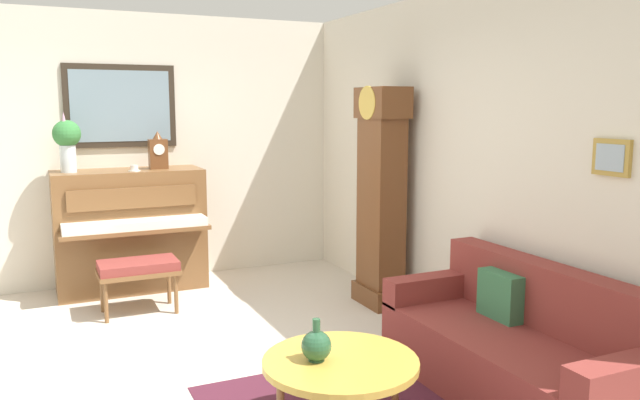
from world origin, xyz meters
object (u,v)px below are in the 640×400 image
piano (131,230)px  coffee_table (340,365)px  mantel_clock (158,152)px  teacup (134,169)px  grandfather_clock (381,203)px  green_jug (316,345)px  flower_vase (67,140)px  couch (520,350)px  piano_bench (138,269)px

piano → coffee_table: (3.46, 0.64, -0.19)m
coffee_table → mantel_clock: 3.61m
coffee_table → teacup: teacup is taller
grandfather_clock → mantel_clock: (-1.47, -1.75, 0.43)m
green_jug → teacup: bearing=-171.8°
flower_vase → couch: bearing=34.8°
green_jug → mantel_clock: bearing=-176.5°
mantel_clock → flower_vase: (-0.00, -0.85, 0.14)m
grandfather_clock → coffee_table: grandfather_clock is taller
teacup → flower_vase: bearing=-103.3°
mantel_clock → flower_vase: flower_vase is taller
grandfather_clock → green_jug: size_ratio=8.46×
piano_bench → coffee_table: bearing=14.8°
piano → piano_bench: size_ratio=2.06×
piano → grandfather_clock: 2.55m
mantel_clock → flower_vase: bearing=-90.0°
coffee_table → flower_vase: (-3.46, -1.19, 1.11)m
piano_bench → couch: 3.34m
coffee_table → flower_vase: 3.83m
green_jug → piano_bench: bearing=-167.7°
coffee_table → mantel_clock: (-3.46, -0.34, 0.97)m
piano → coffee_table: size_ratio=1.64×
couch → teacup: bearing=-151.2°
grandfather_clock → teacup: bearing=-123.6°
mantel_clock → flower_vase: 0.86m
coffee_table → grandfather_clock: bearing=144.7°
piano_bench → grandfather_clock: size_ratio=0.34×
mantel_clock → green_jug: 3.53m
couch → coffee_table: (-0.05, -1.25, 0.11)m
coffee_table → green_jug: bearing=-107.3°
piano → teacup: 0.64m
teacup → mantel_clock: bearing=118.3°
piano_bench → couch: (2.71, 1.95, -0.09)m
teacup → grandfather_clock: bearing=56.4°
piano → teacup: (0.14, 0.04, 0.63)m
flower_vase → green_jug: bearing=17.2°
piano_bench → mantel_clock: bearing=155.7°
coffee_table → mantel_clock: mantel_clock is taller
couch → mantel_clock: bearing=-155.6°
couch → flower_vase: 4.45m
grandfather_clock → coffee_table: bearing=-35.3°
teacup → green_jug: teacup is taller
grandfather_clock → couch: size_ratio=1.07×
coffee_table → green_jug: size_ratio=3.67×
mantel_clock → couch: bearing=24.4°
grandfather_clock → couch: bearing=-4.4°
teacup → green_jug: (3.28, 0.47, -0.70)m
piano → piano_bench: 0.83m
teacup → piano_bench: bearing=-8.8°
grandfather_clock → flower_vase: (-1.47, -2.60, 0.57)m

